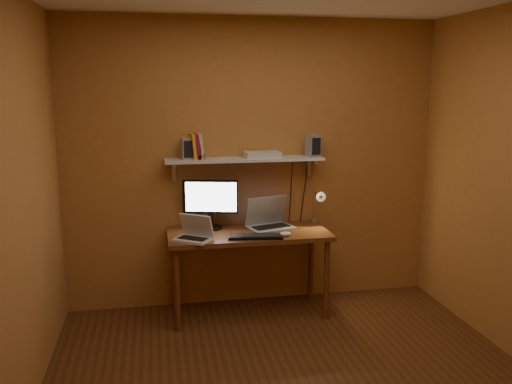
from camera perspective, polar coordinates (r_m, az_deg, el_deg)
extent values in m
cube|color=#A37032|center=(4.95, -0.29, 2.98)|extent=(3.40, 0.02, 2.60)
cube|color=#A37032|center=(1.96, 17.30, -10.55)|extent=(3.40, 0.02, 2.60)
cube|color=#A37032|center=(3.39, -24.56, -1.90)|extent=(0.02, 3.20, 2.60)
cube|color=brown|center=(4.73, -0.77, -4.47)|extent=(1.40, 0.60, 0.04)
cylinder|color=brown|center=(4.56, -8.30, -10.17)|extent=(0.05, 0.05, 0.71)
cylinder|color=brown|center=(4.77, 7.43, -9.15)|extent=(0.05, 0.05, 0.71)
cylinder|color=brown|center=(5.01, -8.55, -8.19)|extent=(0.05, 0.05, 0.71)
cylinder|color=brown|center=(5.21, 5.79, -7.36)|extent=(0.05, 0.05, 0.71)
cube|color=silver|center=(4.79, -1.19, 3.45)|extent=(1.40, 0.25, 0.02)
cube|color=silver|center=(4.85, -8.65, 2.20)|extent=(0.03, 0.03, 0.18)
cube|color=silver|center=(5.04, 5.58, 2.63)|extent=(0.03, 0.03, 0.18)
cylinder|color=black|center=(4.85, -4.77, -3.77)|extent=(0.25, 0.25, 0.02)
cube|color=black|center=(4.83, -4.78, -2.89)|extent=(0.05, 0.05, 0.15)
cube|color=black|center=(4.79, -4.82, -0.49)|extent=(0.48, 0.14, 0.30)
cube|color=white|center=(4.77, -4.80, -0.53)|extent=(0.44, 0.10, 0.26)
cube|color=gray|center=(4.83, 1.57, -3.78)|extent=(0.45, 0.37, 0.02)
cube|color=black|center=(4.82, 1.57, -3.66)|extent=(0.36, 0.24, 0.00)
cube|color=gray|center=(4.87, 1.02, -1.93)|extent=(0.40, 0.20, 0.27)
cube|color=#161543|center=(4.87, 1.02, -1.93)|extent=(0.35, 0.17, 0.22)
cube|color=silver|center=(4.50, -6.68, -4.99)|extent=(0.35, 0.33, 0.02)
cube|color=black|center=(4.49, -6.69, -4.86)|extent=(0.27, 0.23, 0.00)
cube|color=silver|center=(4.52, -6.27, -3.50)|extent=(0.28, 0.23, 0.20)
cube|color=black|center=(4.52, -6.27, -3.50)|extent=(0.24, 0.20, 0.16)
cube|color=black|center=(4.55, -0.04, -4.70)|extent=(0.47, 0.22, 0.02)
ellipsoid|color=silver|center=(4.60, 3.08, -4.43)|extent=(0.12, 0.09, 0.04)
cube|color=silver|center=(5.10, 6.09, -3.25)|extent=(0.05, 0.06, 0.08)
cylinder|color=silver|center=(5.07, 6.12, -1.60)|extent=(0.02, 0.02, 0.28)
cylinder|color=silver|center=(4.96, 6.42, -0.23)|extent=(0.01, 0.16, 0.01)
cone|color=silver|center=(4.89, 6.70, -0.41)|extent=(0.09, 0.09, 0.09)
sphere|color=#FFE0A5|center=(4.87, 6.77, -0.46)|extent=(0.04, 0.04, 0.04)
cube|color=gray|center=(4.73, -7.23, 4.56)|extent=(0.12, 0.12, 0.19)
cube|color=gray|center=(4.90, 6.01, 4.87)|extent=(0.13, 0.13, 0.19)
cube|color=orange|center=(4.72, -6.67, 4.78)|extent=(0.06, 0.16, 0.22)
cube|color=maroon|center=(4.73, -6.30, 4.79)|extent=(0.07, 0.16, 0.22)
cube|color=#BBA791|center=(4.73, -5.92, 4.81)|extent=(0.08, 0.16, 0.22)
cube|color=silver|center=(4.69, -5.87, 3.72)|extent=(0.09, 0.05, 0.05)
cylinder|color=black|center=(4.67, -5.85, 3.70)|extent=(0.04, 0.03, 0.03)
cube|color=silver|center=(4.82, 0.66, 3.97)|extent=(0.32, 0.22, 0.05)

